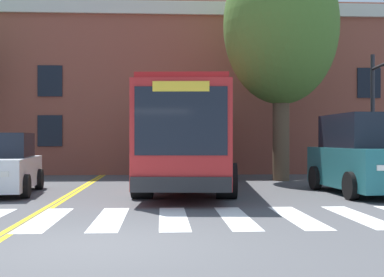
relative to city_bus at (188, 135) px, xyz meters
The scene contains 10 objects.
ground_plane 10.13m from the city_bus, 101.08° to the right, with size 120.00×120.00×0.00m, color #4C4C4F.
crosswalk 7.55m from the city_bus, 105.34° to the right, with size 16.00×3.37×0.01m.
lane_line_yellow_inner 8.01m from the city_bus, 117.71° to the left, with size 0.12×36.00×0.01m, color gold.
lane_line_yellow_outer 7.94m from the city_bus, 116.66° to the left, with size 0.12×36.00×0.01m, color gold.
city_bus is the anchor object (origin of this frame).
car_white_near_lane 6.03m from the city_bus, 161.42° to the right, with size 2.34×4.37×1.80m.
car_teal_far_lane 5.69m from the city_bus, 27.05° to the right, with size 2.31×4.75×2.36m.
traffic_light_near_corner 7.25m from the city_bus, ahead, with size 0.48×2.73×4.86m.
street_tree_curbside_large 6.34m from the city_bus, 35.83° to the left, with size 6.41×6.40×9.22m.
building_facade 12.74m from the city_bus, 118.09° to the left, with size 36.63×9.57×8.01m.
Camera 1 is at (1.02, -8.19, 1.61)m, focal length 50.00 mm.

